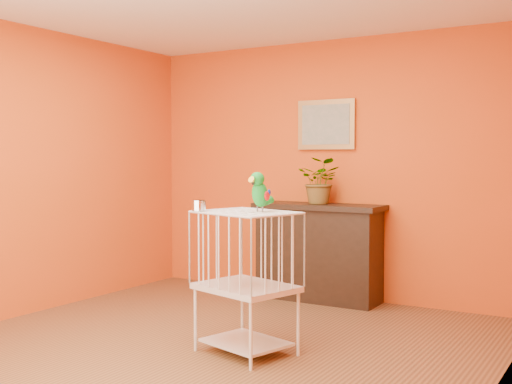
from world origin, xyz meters
The scene contains 8 objects.
ground centered at (0.00, 0.00, 0.00)m, with size 4.50×4.50×0.00m, color brown.
room_shell centered at (0.00, 0.00, 1.58)m, with size 4.50×4.50×4.50m.
console_cabinet centered at (0.01, 2.02, 0.48)m, with size 1.29×0.46×0.96m.
potted_plant centered at (0.03, 2.07, 1.14)m, with size 0.41×0.46×0.36m, color #26722D.
framed_picture centered at (0.00, 2.22, 1.75)m, with size 0.62×0.04×0.50m.
birdcage centered at (0.32, 0.17, 0.53)m, with size 0.78×0.68×1.03m.
feed_cup centered at (-0.01, 0.05, 1.07)m, with size 0.10×0.10×0.07m, color silver.
parrot centered at (0.40, 0.22, 1.17)m, with size 0.14×0.26×0.29m.
Camera 1 is at (2.72, -3.71, 1.41)m, focal length 45.00 mm.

